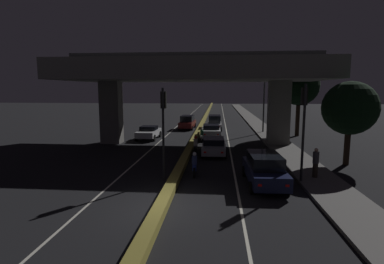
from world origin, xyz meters
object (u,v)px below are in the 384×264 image
at_px(motorcycle_blue_filtering_near, 194,165).
at_px(pedestrian_on_sidewalk, 316,163).
at_px(car_white_third, 211,131).
at_px(car_white_lead_oncoming, 149,132).
at_px(car_dark_red_second_oncoming, 187,122).
at_px(traffic_light_right_of_median, 304,117).
at_px(car_silver_second, 214,146).
at_px(motorcycle_white_filtering_far, 202,136).
at_px(motorcycle_black_filtering_mid, 196,146).
at_px(car_white_fourth, 215,122).
at_px(car_dark_blue_lead, 264,169).
at_px(traffic_light_left_of_median, 163,118).
at_px(street_lamp, 262,94).

xyz_separation_m(motorcycle_blue_filtering_near, pedestrian_on_sidewalk, (7.00, -0.33, 0.41)).
relative_size(car_white_third, motorcycle_blue_filtering_near, 2.54).
relative_size(car_white_lead_oncoming, car_dark_red_second_oncoming, 0.91).
height_order(traffic_light_right_of_median, car_silver_second, traffic_light_right_of_median).
distance_m(motorcycle_white_filtering_far, pedestrian_on_sidewalk, 14.32).
relative_size(car_white_lead_oncoming, motorcycle_white_filtering_far, 2.22).
relative_size(motorcycle_black_filtering_mid, motorcycle_white_filtering_far, 1.03).
height_order(car_white_fourth, car_white_lead_oncoming, car_white_fourth).
bearing_deg(car_white_fourth, pedestrian_on_sidewalk, -164.61).
bearing_deg(car_dark_blue_lead, car_silver_second, 19.00).
bearing_deg(car_white_lead_oncoming, traffic_light_left_of_median, 17.75).
bearing_deg(pedestrian_on_sidewalk, car_dark_red_second_oncoming, 113.82).
height_order(street_lamp, pedestrian_on_sidewalk, street_lamp).
distance_m(car_silver_second, motorcycle_white_filtering_far, 6.14).
xyz_separation_m(street_lamp, car_white_lead_oncoming, (-12.37, -5.50, -3.88)).
xyz_separation_m(car_white_fourth, motorcycle_white_filtering_far, (-1.17, -8.65, -0.42)).
xyz_separation_m(traffic_light_left_of_median, car_dark_blue_lead, (5.62, -0.38, -2.70)).
height_order(car_dark_blue_lead, motorcycle_white_filtering_far, car_dark_blue_lead).
bearing_deg(traffic_light_left_of_median, car_silver_second, 68.82).
relative_size(car_dark_blue_lead, motorcycle_black_filtering_mid, 2.45).
xyz_separation_m(traffic_light_left_of_median, street_lamp, (8.16, 19.60, 1.01)).
distance_m(street_lamp, pedestrian_on_sidewalk, 19.22).
xyz_separation_m(street_lamp, car_dark_blue_lead, (-2.54, -19.98, -3.71)).
relative_size(traffic_light_right_of_median, motorcycle_black_filtering_mid, 2.81).
distance_m(car_dark_blue_lead, car_silver_second, 8.00).
xyz_separation_m(car_white_third, car_dark_red_second_oncoming, (-3.32, 7.24, 0.14)).
height_order(car_dark_red_second_oncoming, pedestrian_on_sidewalk, pedestrian_on_sidewalk).
xyz_separation_m(car_white_fourth, pedestrian_on_sidewalk, (6.06, -21.00, 0.01)).
distance_m(street_lamp, car_silver_second, 14.18).
bearing_deg(car_dark_blue_lead, car_white_third, 9.76).
height_order(street_lamp, motorcycle_black_filtering_mid, street_lamp).
bearing_deg(motorcycle_blue_filtering_near, car_silver_second, -13.22).
height_order(traffic_light_right_of_median, motorcycle_black_filtering_mid, traffic_light_right_of_median).
height_order(car_dark_red_second_oncoming, motorcycle_black_filtering_mid, car_dark_red_second_oncoming).
bearing_deg(car_white_lead_oncoming, motorcycle_white_filtering_far, 80.85).
relative_size(car_white_third, car_dark_red_second_oncoming, 1.00).
relative_size(traffic_light_right_of_median, motorcycle_blue_filtering_near, 3.00).
relative_size(car_dark_blue_lead, car_white_fourth, 1.18).
xyz_separation_m(car_silver_second, motorcycle_blue_filtering_near, (-1.07, -6.02, -0.11)).
bearing_deg(traffic_light_left_of_median, street_lamp, 67.41).
bearing_deg(traffic_light_right_of_median, motorcycle_blue_filtering_near, 169.94).
relative_size(car_silver_second, car_dark_red_second_oncoming, 0.99).
relative_size(car_silver_second, motorcycle_white_filtering_far, 2.44).
height_order(car_white_lead_oncoming, motorcycle_black_filtering_mid, motorcycle_black_filtering_mid).
relative_size(motorcycle_blue_filtering_near, motorcycle_black_filtering_mid, 0.93).
bearing_deg(street_lamp, car_white_fourth, 159.03).
bearing_deg(traffic_light_left_of_median, car_white_lead_oncoming, 106.65).
xyz_separation_m(car_white_third, car_white_fourth, (0.30, 6.33, 0.24)).
bearing_deg(traffic_light_right_of_median, street_lamp, 88.58).
distance_m(traffic_light_right_of_median, motorcycle_white_filtering_far, 14.82).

